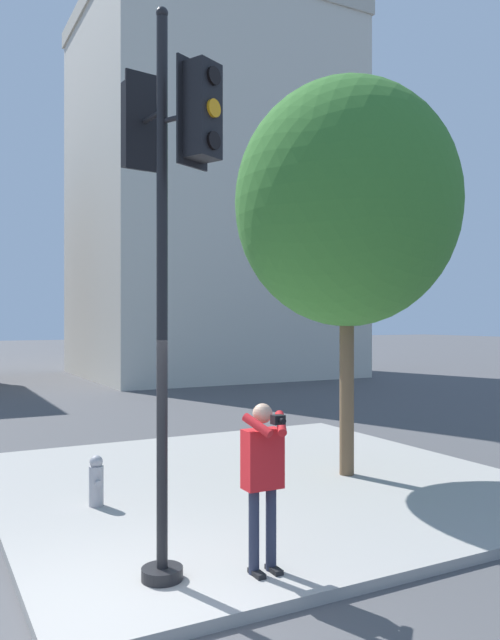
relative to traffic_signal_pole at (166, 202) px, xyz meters
The scene contains 7 objects.
ground_plane 3.99m from the traffic_signal_pole, 149.36° to the right, with size 160.00×160.00×0.00m, color #4C4C4F.
sidewalk_corner 5.54m from the traffic_signal_pole, 48.42° to the left, with size 8.00×8.00×0.12m.
traffic_signal_pole is the anchor object (origin of this frame).
person_photographer 2.88m from the traffic_signal_pole, 19.58° to the right, with size 0.50×0.53×1.72m.
street_tree 4.87m from the traffic_signal_pole, 31.57° to the left, with size 3.72×3.72×6.56m.
fire_hydrant 4.36m from the traffic_signal_pole, 90.29° to the left, with size 0.20×0.26×0.70m.
building_right 25.14m from the traffic_signal_pole, 64.83° to the left, with size 12.15×10.58×17.71m.
Camera 1 is at (-1.33, -5.37, 2.70)m, focal length 35.00 mm.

